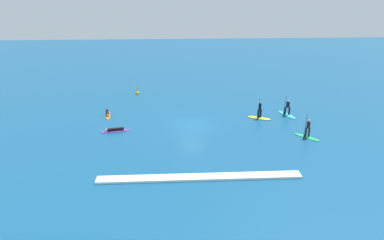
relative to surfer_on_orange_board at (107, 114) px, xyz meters
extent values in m
plane|color=navy|center=(9.09, -3.27, -0.16)|extent=(120.00, 120.00, 0.00)
ellipsoid|color=orange|center=(0.00, 0.00, -0.12)|extent=(1.20, 3.17, 0.08)
cylinder|color=black|center=(-0.01, 0.05, 0.10)|extent=(0.61, 1.41, 0.34)
sphere|color=tan|center=(0.15, -0.73, 0.12)|extent=(0.27, 0.27, 0.23)
ellipsoid|color=#23B266|center=(19.62, -7.00, -0.12)|extent=(2.23, 2.39, 0.08)
cylinder|color=black|center=(19.78, -6.97, 0.36)|extent=(0.24, 0.24, 0.89)
cylinder|color=black|center=(19.47, -7.03, 0.36)|extent=(0.24, 0.24, 0.89)
cylinder|color=black|center=(19.62, -7.00, 1.11)|extent=(0.45, 0.45, 0.60)
sphere|color=tan|center=(19.62, -7.00, 1.52)|extent=(0.31, 0.31, 0.22)
cylinder|color=black|center=(19.33, -7.07, 0.99)|extent=(0.20, 0.18, 2.13)
cube|color=black|center=(19.33, -7.07, -0.02)|extent=(0.19, 0.18, 0.32)
ellipsoid|color=#33C6CC|center=(19.59, -1.09, -0.11)|extent=(1.67, 2.83, 0.10)
cylinder|color=black|center=(19.80, -1.13, 0.35)|extent=(0.24, 0.24, 0.82)
cylinder|color=black|center=(19.38, -1.05, 0.35)|extent=(0.24, 0.24, 0.82)
cylinder|color=black|center=(19.59, -1.09, 1.07)|extent=(0.46, 0.46, 0.61)
sphere|color=beige|center=(19.59, -1.09, 1.47)|extent=(0.26, 0.26, 0.20)
cylinder|color=black|center=(19.28, -1.05, 0.95)|extent=(0.22, 0.12, 2.01)
cube|color=black|center=(19.28, -1.05, 0.00)|extent=(0.21, 0.13, 0.32)
ellipsoid|color=purple|center=(1.56, -4.61, -0.11)|extent=(2.92, 1.14, 0.09)
cylinder|color=black|center=(1.61, -4.60, 0.08)|extent=(1.57, 0.58, 0.28)
sphere|color=tan|center=(0.73, -4.78, 0.10)|extent=(0.29, 0.29, 0.24)
ellipsoid|color=yellow|center=(16.33, -1.91, -0.10)|extent=(2.56, 1.74, 0.10)
cylinder|color=black|center=(16.48, -1.81, 0.40)|extent=(0.28, 0.28, 0.90)
cylinder|color=black|center=(16.19, -2.00, 0.40)|extent=(0.28, 0.28, 0.90)
cylinder|color=black|center=(16.33, -1.91, 1.17)|extent=(0.39, 0.39, 0.65)
sphere|color=#A37556|center=(16.33, -1.91, 1.61)|extent=(0.33, 0.33, 0.25)
cylinder|color=black|center=(16.30, -1.62, 0.96)|extent=(0.24, 0.43, 1.99)
cube|color=black|center=(16.30, -1.62, 0.01)|extent=(0.14, 0.21, 0.32)
sphere|color=yellow|center=(2.52, 7.72, -0.04)|extent=(0.47, 0.47, 0.47)
cylinder|color=yellow|center=(2.52, 7.72, 0.39)|extent=(0.11, 0.11, 1.10)
cube|color=white|center=(9.09, -13.74, -0.07)|extent=(15.04, 0.90, 0.18)
camera|label=1|loc=(7.35, -35.57, 13.07)|focal=32.12mm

